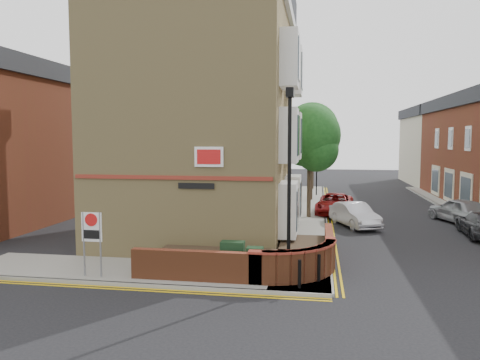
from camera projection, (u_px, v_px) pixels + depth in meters
name	position (u px, v px, depth m)	size (l,w,h in m)	color
ground	(235.00, 292.00, 14.64)	(120.00, 120.00, 0.00)	black
pavement_corner	(146.00, 272.00, 16.68)	(13.00, 3.00, 0.12)	gray
pavement_main	(309.00, 212.00, 30.02)	(2.00, 32.00, 0.12)	gray
kerb_side	(129.00, 285.00, 15.21)	(13.00, 0.15, 0.12)	gray
kerb_main_near	(325.00, 213.00, 29.85)	(0.15, 32.00, 0.12)	gray
kerb_main_far	(474.00, 225.00, 25.59)	(0.15, 40.00, 0.12)	gray
yellow_lines_side	(126.00, 289.00, 14.97)	(13.00, 0.28, 0.01)	gold
yellow_lines_main	(329.00, 214.00, 29.82)	(0.28, 32.00, 0.01)	gold
corner_building	(206.00, 109.00, 22.41)	(8.95, 10.40, 13.60)	tan
garden_wall	(247.00, 270.00, 17.09)	(6.80, 6.00, 1.20)	brown
lamppost	(289.00, 183.00, 15.25)	(0.25, 0.50, 6.30)	black
utility_cabinet_large	(233.00, 259.00, 15.90)	(0.80, 0.45, 1.20)	#153119
utility_cabinet_small	(255.00, 264.00, 15.48)	(0.55, 0.40, 1.10)	#153119
bollard_near	(300.00, 274.00, 14.65)	(0.11, 0.11, 0.90)	black
bollard_far	(319.00, 268.00, 15.34)	(0.11, 0.11, 0.90)	black
zone_sign	(92.00, 232.00, 15.80)	(0.72, 0.07, 2.20)	slate
far_terrace_cream	(434.00, 146.00, 49.21)	(5.40, 12.40, 8.00)	beige
tree_near	(310.00, 140.00, 27.69)	(3.64, 3.65, 6.70)	#382B1E
tree_mid	(312.00, 133.00, 35.50)	(4.03, 4.03, 7.42)	#382B1E
tree_far	(313.00, 137.00, 43.38)	(3.81, 3.81, 7.00)	#382B1E
traffic_light_assembly	(317.00, 163.00, 38.55)	(0.20, 0.16, 4.20)	black
silver_car_near	(355.00, 215.00, 25.46)	(1.37, 3.94, 1.30)	#B9BAC2
red_car_main	(335.00, 204.00, 29.70)	(2.17, 4.72, 1.31)	maroon
silver_car_far	(459.00, 210.00, 26.59)	(1.72, 4.26, 1.45)	gray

